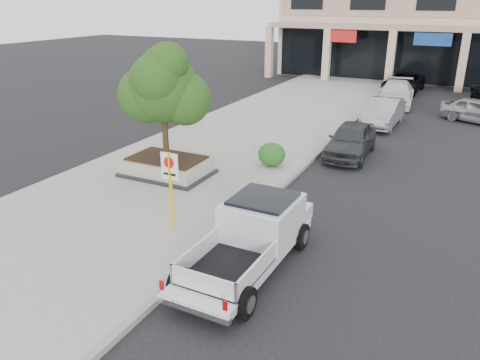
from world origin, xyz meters
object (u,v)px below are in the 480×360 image
at_px(planter, 167,166).
at_px(no_parking_sign, 170,181).
at_px(lot_car_a, 478,111).
at_px(curb_car_a, 351,140).
at_px(curb_car_d, 403,83).
at_px(curb_car_b, 383,112).
at_px(pickup_truck, 247,240).
at_px(planter_tree, 168,87).
at_px(curb_car_c, 396,94).

xyz_separation_m(planter, no_parking_sign, (2.71, -3.62, 1.16)).
distance_m(planter, lot_car_a, 17.79).
height_order(curb_car_a, curb_car_d, curb_car_a).
height_order(curb_car_b, lot_car_a, curb_car_b).
xyz_separation_m(planter, curb_car_b, (5.73, 11.61, 0.24)).
bearing_deg(pickup_truck, curb_car_b, 89.82).
distance_m(planter, planter_tree, 2.95).
xyz_separation_m(curb_car_b, curb_car_d, (-0.53, 10.32, -0.01)).
xyz_separation_m(planter, curb_car_c, (5.45, 17.21, 0.26)).
distance_m(planter, curb_car_d, 22.54).
relative_size(planter_tree, pickup_truck, 0.78).
relative_size(curb_car_a, curb_car_c, 0.82).
height_order(curb_car_d, lot_car_a, curb_car_d).
relative_size(curb_car_b, lot_car_a, 1.11).
distance_m(no_parking_sign, pickup_truck, 2.96).
height_order(planter_tree, pickup_truck, planter_tree).
xyz_separation_m(planter_tree, no_parking_sign, (2.57, -3.77, -1.78)).
bearing_deg(curb_car_b, pickup_truck, -88.97).
distance_m(curb_car_b, curb_car_c, 5.60).
bearing_deg(curb_car_a, lot_car_a, 59.86).
height_order(planter_tree, no_parking_sign, planter_tree).
height_order(planter_tree, curb_car_a, planter_tree).
height_order(curb_car_c, lot_car_a, curb_car_c).
distance_m(planter, no_parking_sign, 4.67).
xyz_separation_m(pickup_truck, curb_car_c, (0.01, 21.62, -0.07)).
relative_size(no_parking_sign, lot_car_a, 0.59).
bearing_deg(curb_car_c, no_parking_sign, -102.67).
height_order(curb_car_a, lot_car_a, curb_car_a).
bearing_deg(planter, planter_tree, 48.97).
bearing_deg(curb_car_c, pickup_truck, -95.19).
relative_size(no_parking_sign, curb_car_c, 0.45).
relative_size(planter, pickup_truck, 0.62).
bearing_deg(curb_car_c, lot_car_a, -34.20).
xyz_separation_m(planter, lot_car_a, (10.24, 14.55, 0.19)).
bearing_deg(pickup_truck, curb_car_d, 91.38).
distance_m(pickup_truck, lot_car_a, 19.56).
bearing_deg(pickup_truck, planter, 141.84).
bearing_deg(lot_car_a, planter_tree, 169.12).
bearing_deg(planter, no_parking_sign, -53.20).
height_order(no_parking_sign, curb_car_a, no_parking_sign).
height_order(planter_tree, curb_car_b, planter_tree).
xyz_separation_m(planter, planter_tree, (0.13, 0.15, 2.94)).
bearing_deg(lot_car_a, curb_car_c, 85.13).
bearing_deg(lot_car_a, curb_car_b, 147.31).
bearing_deg(no_parking_sign, pickup_truck, -16.07).
bearing_deg(planter, pickup_truck, -39.00).
relative_size(curb_car_a, curb_car_d, 0.83).
xyz_separation_m(pickup_truck, curb_car_d, (-0.25, 26.34, -0.11)).
height_order(pickup_truck, curb_car_a, pickup_truck).
distance_m(no_parking_sign, curb_car_c, 21.03).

